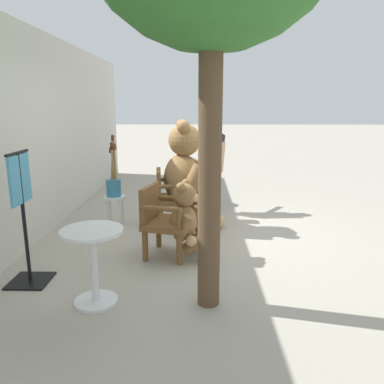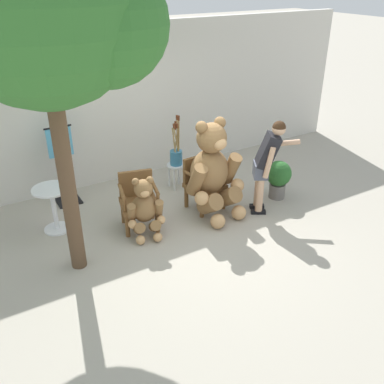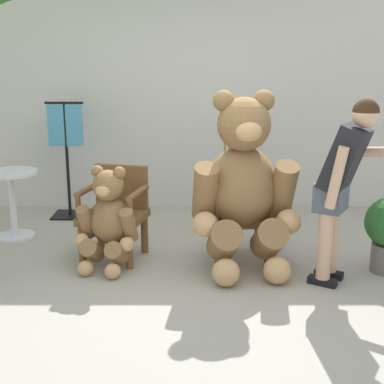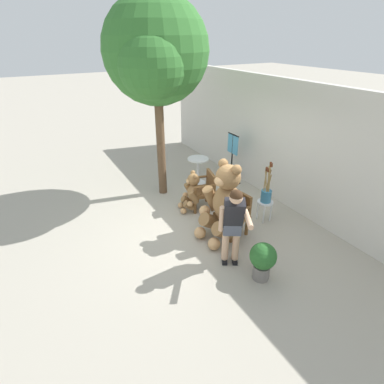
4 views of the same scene
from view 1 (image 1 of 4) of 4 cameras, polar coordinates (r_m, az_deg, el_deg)
name	(u,v)px [view 1 (image 1 of 4)]	position (r m, az deg, el deg)	size (l,w,h in m)	color
ground_plane	(210,238)	(5.21, 2.70, -7.08)	(60.00, 60.00, 0.00)	#A8A091
back_wall	(27,136)	(5.39, -23.82, 7.79)	(10.00, 0.16, 2.80)	beige
wooden_chair_left	(163,219)	(4.53, -4.41, -4.08)	(0.67, 0.64, 0.86)	brown
wooden_chair_right	(170,196)	(5.65, -3.34, -0.57)	(0.61, 0.58, 0.86)	brown
teddy_bear_large	(188,175)	(5.58, -0.64, 2.62)	(0.97, 0.94, 1.59)	olive
teddy_bear_small	(187,220)	(4.49, -0.77, -4.27)	(0.58, 0.59, 0.93)	olive
person_visitor	(212,158)	(6.32, 3.00, 5.15)	(0.82, 0.47, 1.56)	black
white_stool	(114,203)	(5.77, -11.74, -1.64)	(0.34, 0.34, 0.46)	silver
brush_bucket	(114,183)	(5.70, -11.86, 1.42)	(0.22, 0.22, 0.91)	teal
round_side_table	(93,258)	(3.56, -14.79, -9.67)	(0.56, 0.56, 0.72)	silver
potted_plant	(197,183)	(6.91, 0.72, 1.45)	(0.44, 0.44, 0.68)	slate
clothing_display_stand	(24,216)	(4.11, -24.28, -3.30)	(0.44, 0.40, 1.36)	black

